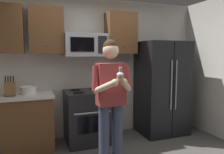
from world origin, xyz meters
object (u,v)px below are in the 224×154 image
oven_range (88,116)px  bowl_large_white (28,90)px  refrigerator (162,88)px  knife_block (10,89)px  person (111,96)px  cupcake (120,76)px  microwave (85,45)px

oven_range → bowl_large_white: bearing=176.2°
oven_range → refrigerator: 1.56m
knife_block → person: (1.34, -0.88, -0.04)m
oven_range → refrigerator: bearing=-1.5°
oven_range → person: (0.11, -0.91, 0.53)m
refrigerator → knife_block: (-2.72, 0.01, 0.13)m
oven_range → bowl_large_white: (-0.96, 0.06, 0.52)m
knife_block → person: bearing=-33.3°
person → cupcake: size_ratio=10.13×
oven_range → bowl_large_white: size_ratio=3.60×
knife_block → cupcake: bearing=-42.1°
knife_block → bowl_large_white: (0.26, 0.09, -0.05)m
microwave → cupcake: size_ratio=4.26×
oven_range → microwave: 1.26m
microwave → knife_block: (-1.22, -0.15, -0.69)m
oven_range → cupcake: 1.49m
person → cupcake: person is taller
microwave → refrigerator: (1.50, -0.16, -0.82)m
oven_range → cupcake: bearing=-84.8°
microwave → cupcake: bearing=-85.2°
microwave → person: microwave is taller
bowl_large_white → cupcake: size_ratio=1.49×
refrigerator → bowl_large_white: bearing=177.6°
oven_range → person: person is taller
refrigerator → cupcake: size_ratio=10.35×
cupcake → refrigerator: bearing=40.8°
bowl_large_white → cupcake: 1.71m
knife_block → microwave: bearing=6.9°
refrigerator → cupcake: refrigerator is taller
microwave → cupcake: (0.11, -1.35, -0.43)m
microwave → refrigerator: 1.72m
cupcake → knife_block: bearing=137.9°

